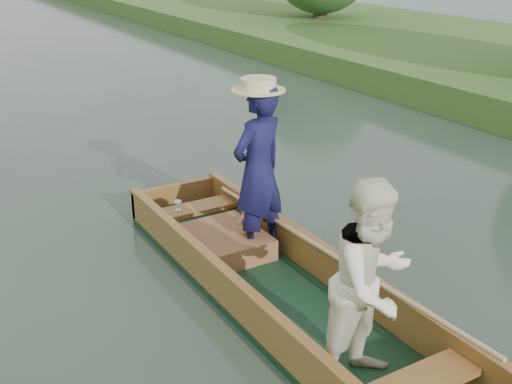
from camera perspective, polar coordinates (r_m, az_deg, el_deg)
ground at (r=5.92m, az=3.03°, el=-10.46°), size 120.00×120.00×0.00m
punt at (r=5.60m, az=3.65°, el=-5.46°), size 1.20×5.00×1.89m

